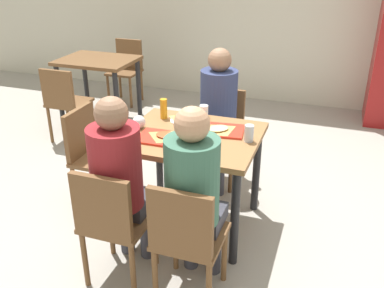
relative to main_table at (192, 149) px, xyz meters
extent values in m
cube|color=#9E998E|center=(0.00, 0.00, -0.67)|extent=(10.00, 10.00, 0.02)
cube|color=olive|center=(0.00, 0.00, 0.09)|extent=(0.98, 0.83, 0.04)
cylinder|color=black|center=(-0.43, -0.36, -0.29)|extent=(0.06, 0.06, 0.73)
cylinder|color=black|center=(0.43, -0.36, -0.29)|extent=(0.06, 0.06, 0.73)
cylinder|color=black|center=(-0.43, 0.36, -0.29)|extent=(0.06, 0.06, 0.73)
cylinder|color=black|center=(0.43, 0.36, -0.29)|extent=(0.06, 0.06, 0.73)
cube|color=brown|center=(-0.24, -0.72, -0.22)|extent=(0.40, 0.40, 0.03)
cube|color=brown|center=(-0.24, -0.90, -0.01)|extent=(0.38, 0.04, 0.40)
cylinder|color=brown|center=(-0.41, -0.55, -0.45)|extent=(0.04, 0.04, 0.42)
cylinder|color=brown|center=(-0.07, -0.55, -0.45)|extent=(0.04, 0.04, 0.42)
cylinder|color=brown|center=(-0.41, -0.89, -0.45)|extent=(0.04, 0.04, 0.42)
cylinder|color=brown|center=(-0.07, -0.89, -0.45)|extent=(0.04, 0.04, 0.42)
cube|color=brown|center=(0.24, -0.72, -0.22)|extent=(0.40, 0.40, 0.03)
cube|color=brown|center=(0.24, -0.90, -0.01)|extent=(0.38, 0.04, 0.40)
cylinder|color=brown|center=(0.07, -0.55, -0.45)|extent=(0.04, 0.04, 0.42)
cylinder|color=brown|center=(0.41, -0.55, -0.45)|extent=(0.04, 0.04, 0.42)
cylinder|color=brown|center=(0.07, -0.89, -0.45)|extent=(0.04, 0.04, 0.42)
cube|color=brown|center=(0.00, 0.72, -0.22)|extent=(0.40, 0.40, 0.03)
cube|color=brown|center=(0.00, 0.90, -0.01)|extent=(0.38, 0.04, 0.40)
cylinder|color=brown|center=(0.17, 0.55, -0.45)|extent=(0.04, 0.04, 0.42)
cylinder|color=brown|center=(-0.17, 0.55, -0.45)|extent=(0.04, 0.04, 0.42)
cylinder|color=brown|center=(0.17, 0.89, -0.45)|extent=(0.04, 0.04, 0.42)
cylinder|color=brown|center=(-0.17, 0.89, -0.45)|extent=(0.04, 0.04, 0.42)
cube|color=brown|center=(-0.79, 0.00, -0.22)|extent=(0.40, 0.40, 0.03)
cube|color=brown|center=(-0.97, 0.00, -0.01)|extent=(0.04, 0.38, 0.40)
cylinder|color=brown|center=(-0.62, 0.17, -0.45)|extent=(0.04, 0.04, 0.42)
cylinder|color=brown|center=(-0.62, -0.17, -0.45)|extent=(0.04, 0.04, 0.42)
cylinder|color=brown|center=(-0.96, 0.17, -0.45)|extent=(0.04, 0.04, 0.42)
cylinder|color=brown|center=(-0.96, -0.17, -0.45)|extent=(0.04, 0.04, 0.42)
cylinder|color=#383842|center=(-0.32, -0.49, -0.43)|extent=(0.10, 0.10, 0.45)
cylinder|color=#383842|center=(-0.16, -0.49, -0.43)|extent=(0.10, 0.10, 0.45)
cube|color=#383842|center=(-0.24, -0.59, -0.16)|extent=(0.32, 0.28, 0.10)
cylinder|color=maroon|center=(-0.24, -0.70, 0.15)|extent=(0.32, 0.32, 0.52)
sphere|color=#8C664C|center=(-0.24, -0.70, 0.50)|extent=(0.20, 0.20, 0.20)
cylinder|color=#383842|center=(0.16, -0.49, -0.43)|extent=(0.10, 0.10, 0.45)
cylinder|color=#383842|center=(0.32, -0.49, -0.43)|extent=(0.10, 0.10, 0.45)
cube|color=#383842|center=(0.24, -0.59, -0.16)|extent=(0.32, 0.28, 0.10)
cylinder|color=#386651|center=(0.24, -0.70, 0.15)|extent=(0.32, 0.32, 0.52)
sphere|color=tan|center=(0.24, -0.70, 0.50)|extent=(0.20, 0.20, 0.20)
cylinder|color=#383842|center=(0.08, 0.49, -0.43)|extent=(0.10, 0.10, 0.45)
cylinder|color=#383842|center=(-0.08, 0.49, -0.43)|extent=(0.10, 0.10, 0.45)
cube|color=#383842|center=(0.00, 0.59, -0.16)|extent=(0.32, 0.28, 0.10)
cylinder|color=navy|center=(0.00, 0.70, 0.15)|extent=(0.32, 0.32, 0.52)
sphere|color=#8C664C|center=(0.00, 0.70, 0.50)|extent=(0.20, 0.20, 0.20)
cube|color=red|center=(-0.17, -0.15, 0.12)|extent=(0.36, 0.27, 0.02)
cube|color=red|center=(0.17, 0.12, 0.12)|extent=(0.39, 0.30, 0.02)
cylinder|color=white|center=(-0.15, 0.23, 0.12)|extent=(0.22, 0.22, 0.01)
cylinder|color=white|center=(0.15, -0.23, 0.12)|extent=(0.22, 0.22, 0.01)
pyramid|color=#C68C47|center=(-0.15, -0.13, 0.14)|extent=(0.26, 0.22, 0.01)
ellipsoid|color=#B74723|center=(-0.15, -0.13, 0.15)|extent=(0.18, 0.15, 0.01)
pyramid|color=tan|center=(0.17, 0.10, 0.14)|extent=(0.28, 0.28, 0.01)
ellipsoid|color=#D8C67F|center=(0.17, 0.10, 0.15)|extent=(0.19, 0.20, 0.01)
pyramid|color=tan|center=(-0.17, 0.25, 0.13)|extent=(0.20, 0.17, 0.01)
ellipsoid|color=#4C7233|center=(-0.17, 0.25, 0.14)|extent=(0.14, 0.12, 0.01)
cylinder|color=white|center=(-0.02, 0.35, 0.16)|extent=(0.07, 0.07, 0.10)
cylinder|color=white|center=(0.02, -0.35, 0.16)|extent=(0.07, 0.07, 0.10)
cylinder|color=#B7BCC6|center=(0.42, 0.02, 0.18)|extent=(0.07, 0.07, 0.12)
cylinder|color=orange|center=(-0.32, 0.23, 0.19)|extent=(0.06, 0.06, 0.16)
sphere|color=silver|center=(-0.42, -0.02, 0.16)|extent=(0.10, 0.10, 0.10)
cube|color=brown|center=(-1.83, 1.74, 0.09)|extent=(0.90, 0.70, 0.04)
cylinder|color=black|center=(-2.22, 1.45, -0.29)|extent=(0.06, 0.06, 0.73)
cylinder|color=black|center=(-1.44, 1.45, -0.29)|extent=(0.06, 0.06, 0.73)
cylinder|color=black|center=(-2.22, 2.03, -0.29)|extent=(0.06, 0.06, 0.73)
cylinder|color=black|center=(-1.44, 2.03, -0.29)|extent=(0.06, 0.06, 0.73)
cube|color=brown|center=(-1.83, 1.09, -0.22)|extent=(0.40, 0.40, 0.03)
cube|color=brown|center=(-1.83, 0.91, -0.01)|extent=(0.38, 0.04, 0.40)
cylinder|color=brown|center=(-2.00, 1.26, -0.45)|extent=(0.04, 0.04, 0.42)
cylinder|color=brown|center=(-1.66, 1.26, -0.45)|extent=(0.04, 0.04, 0.42)
cylinder|color=brown|center=(-2.00, 0.92, -0.45)|extent=(0.04, 0.04, 0.42)
cylinder|color=brown|center=(-1.66, 0.92, -0.45)|extent=(0.04, 0.04, 0.42)
cube|color=brown|center=(-1.83, 2.39, -0.22)|extent=(0.40, 0.40, 0.03)
cube|color=brown|center=(-1.83, 2.57, -0.01)|extent=(0.38, 0.04, 0.40)
cylinder|color=brown|center=(-1.66, 2.22, -0.45)|extent=(0.04, 0.04, 0.42)
cylinder|color=brown|center=(-2.00, 2.22, -0.45)|extent=(0.04, 0.04, 0.42)
cylinder|color=brown|center=(-1.66, 2.56, -0.45)|extent=(0.04, 0.04, 0.42)
cylinder|color=brown|center=(-2.00, 2.56, -0.45)|extent=(0.04, 0.04, 0.42)
camera|label=1|loc=(0.95, -2.70, 1.38)|focal=40.08mm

